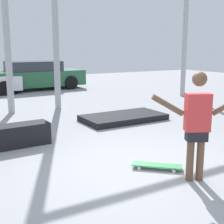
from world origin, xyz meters
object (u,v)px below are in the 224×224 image
skateboarder (197,121)px  parked_car_green (37,76)px  skateboard (157,165)px  manual_pad (123,117)px

skateboarder → parked_car_green: skateboarder is taller
skateboarder → parked_car_green: bearing=111.2°
skateboarder → parked_car_green: (1.11, 11.83, -0.26)m
skateboarder → skateboard: (-0.22, 0.64, -0.87)m
skateboard → manual_pad: manual_pad is taller
manual_pad → parked_car_green: parked_car_green is taller
parked_car_green → manual_pad: bearing=-92.4°
skateboarder → manual_pad: skateboarder is taller
skateboarder → skateboard: bearing=135.2°
skateboarder → manual_pad: bearing=99.7°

